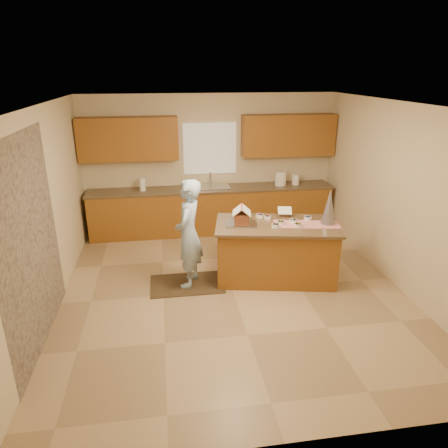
{
  "coord_description": "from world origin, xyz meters",
  "views": [
    {
      "loc": [
        -0.95,
        -5.38,
        3.13
      ],
      "look_at": [
        -0.1,
        0.2,
        1.0
      ],
      "focal_mm": 33.05,
      "sensor_mm": 36.0,
      "label": 1
    }
  ],
  "objects": [
    {
      "name": "candy_bowls",
      "position": [
        0.85,
        0.36,
        0.94
      ],
      "size": [
        0.84,
        0.62,
        0.05
      ],
      "color": "pink",
      "rests_on": "island_top"
    },
    {
      "name": "upper_cabinet_left",
      "position": [
        -1.55,
        2.57,
        1.9
      ],
      "size": [
        1.85,
        0.35,
        0.8
      ],
      "primitive_type": "cube",
      "color": "brown",
      "rests_on": "wall_back"
    },
    {
      "name": "sink",
      "position": [
        0.0,
        2.45,
        0.89
      ],
      "size": [
        0.7,
        0.45,
        0.12
      ],
      "primitive_type": "cube",
      "color": "silver",
      "rests_on": "back_counter_top"
    },
    {
      "name": "wall_front",
      "position": [
        0.0,
        -2.75,
        1.35
      ],
      "size": [
        5.5,
        5.5,
        0.0
      ],
      "primitive_type": "plane",
      "color": "beige",
      "rests_on": "floor"
    },
    {
      "name": "wall_back",
      "position": [
        0.0,
        2.75,
        1.35
      ],
      "size": [
        5.5,
        5.5,
        0.0
      ],
      "primitive_type": "plane",
      "color": "beige",
      "rests_on": "floor"
    },
    {
      "name": "gingerbread_house",
      "position": [
        0.19,
        0.36,
        1.04
      ],
      "size": [
        0.32,
        0.32,
        0.28
      ],
      "color": "brown",
      "rests_on": "baking_tray"
    },
    {
      "name": "canister_b",
      "position": [
        1.41,
        2.45,
        1.06
      ],
      "size": [
        0.19,
        0.19,
        0.28
      ],
      "primitive_type": "cylinder",
      "color": "white",
      "rests_on": "back_counter_top"
    },
    {
      "name": "tinsel_tree",
      "position": [
        1.51,
        0.21,
        1.18
      ],
      "size": [
        0.26,
        0.26,
        0.54
      ],
      "primitive_type": "cone",
      "rotation": [
        0.0,
        0.0,
        -0.19
      ],
      "color": "#AEADBA",
      "rests_on": "island_top"
    },
    {
      "name": "cookbook",
      "position": [
        0.96,
        0.65,
        1.0
      ],
      "size": [
        0.25,
        0.21,
        0.09
      ],
      "primitive_type": "cube",
      "rotation": [
        -1.13,
        0.0,
        -0.19
      ],
      "color": "white",
      "rests_on": "island_top"
    },
    {
      "name": "island_top",
      "position": [
        0.74,
        0.31,
        0.89
      ],
      "size": [
        2.01,
        1.3,
        0.04
      ],
      "primitive_type": "cube",
      "rotation": [
        0.0,
        0.0,
        -0.19
      ],
      "color": "brown",
      "rests_on": "island_base"
    },
    {
      "name": "stone_accent",
      "position": [
        -2.48,
        -0.8,
        1.25
      ],
      "size": [
        0.0,
        2.5,
        2.5
      ],
      "primitive_type": "plane",
      "rotation": [
        1.57,
        0.0,
        1.57
      ],
      "color": "gray",
      "rests_on": "wall_left"
    },
    {
      "name": "rug",
      "position": [
        -0.67,
        0.29,
        0.01
      ],
      "size": [
        1.12,
        0.73,
        0.01
      ],
      "primitive_type": "cube",
      "color": "black",
      "rests_on": "floor"
    },
    {
      "name": "floor",
      "position": [
        0.0,
        0.0,
        0.0
      ],
      "size": [
        5.5,
        5.5,
        0.0
      ],
      "primitive_type": "plane",
      "color": "tan",
      "rests_on": "ground"
    },
    {
      "name": "paper_towel",
      "position": [
        -1.35,
        2.45,
        1.05
      ],
      "size": [
        0.12,
        0.12,
        0.26
      ],
      "primitive_type": "cylinder",
      "color": "white",
      "rests_on": "back_counter_top"
    },
    {
      "name": "boy",
      "position": [
        -0.62,
        0.29,
        0.84
      ],
      "size": [
        0.57,
        0.7,
        1.66
      ],
      "primitive_type": "imported",
      "rotation": [
        0.0,
        0.0,
        -1.89
      ],
      "color": "#97B5D6",
      "rests_on": "rug"
    },
    {
      "name": "canister_c",
      "position": [
        1.72,
        2.45,
        1.03
      ],
      "size": [
        0.15,
        0.15,
        0.21
      ],
      "primitive_type": "cylinder",
      "color": "white",
      "rests_on": "back_counter_top"
    },
    {
      "name": "ceiling",
      "position": [
        0.0,
        0.0,
        2.7
      ],
      "size": [
        5.5,
        5.5,
        0.0
      ],
      "primitive_type": "plane",
      "color": "silver",
      "rests_on": "floor"
    },
    {
      "name": "back_counter_top",
      "position": [
        0.0,
        2.45,
        0.9
      ],
      "size": [
        4.85,
        0.63,
        0.04
      ],
      "primitive_type": "cube",
      "color": "brown",
      "rests_on": "back_counter_base"
    },
    {
      "name": "faucet",
      "position": [
        0.0,
        2.63,
        1.06
      ],
      "size": [
        0.03,
        0.03,
        0.28
      ],
      "primitive_type": "cylinder",
      "color": "silver",
      "rests_on": "back_counter_top"
    },
    {
      "name": "island_base",
      "position": [
        0.74,
        0.31,
        0.44
      ],
      "size": [
        1.92,
        1.21,
        0.87
      ],
      "primitive_type": "cube",
      "rotation": [
        0.0,
        0.0,
        -0.19
      ],
      "color": "#99551F",
      "rests_on": "floor"
    },
    {
      "name": "baking_tray",
      "position": [
        0.19,
        0.36,
        0.92
      ],
      "size": [
        0.51,
        0.42,
        0.02
      ],
      "primitive_type": "cube",
      "rotation": [
        0.0,
        0.0,
        -0.19
      ],
      "color": "silver",
      "rests_on": "island_top"
    },
    {
      "name": "back_counter_base",
      "position": [
        0.0,
        2.45,
        0.44
      ],
      "size": [
        4.8,
        0.6,
        0.88
      ],
      "primitive_type": "cube",
      "color": "#99551F",
      "rests_on": "floor"
    },
    {
      "name": "upper_cabinet_right",
      "position": [
        1.55,
        2.57,
        1.9
      ],
      "size": [
        1.85,
        0.35,
        0.8
      ],
      "primitive_type": "cube",
      "color": "brown",
      "rests_on": "wall_back"
    },
    {
      "name": "wall_right",
      "position": [
        2.5,
        0.0,
        1.35
      ],
      "size": [
        5.5,
        5.5,
        0.0
      ],
      "primitive_type": "plane",
      "color": "beige",
      "rests_on": "floor"
    },
    {
      "name": "window_curtain",
      "position": [
        0.0,
        2.72,
        1.65
      ],
      "size": [
        1.05,
        0.03,
        1.0
      ],
      "primitive_type": "cube",
      "color": "white",
      "rests_on": "wall_back"
    },
    {
      "name": "wall_left",
      "position": [
        -2.5,
        0.0,
        1.35
      ],
      "size": [
        5.5,
        5.5,
        0.0
      ],
      "primitive_type": "plane",
      "color": "beige",
      "rests_on": "floor"
    },
    {
      "name": "canister_a",
      "position": [
        1.37,
        2.45,
        1.04
      ],
      "size": [
        0.17,
        0.17,
        0.24
      ],
      "primitive_type": "cylinder",
      "color": "white",
      "rests_on": "back_counter_top"
    },
    {
      "name": "table_runner",
      "position": [
        1.18,
        0.22,
        0.91
      ],
      "size": [
        1.04,
        0.54,
        0.01
      ],
      "primitive_type": "cube",
      "rotation": [
        0.0,
        0.0,
        -0.19
      ],
      "color": "#B00C1F",
      "rests_on": "island_top"
    }
  ]
}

